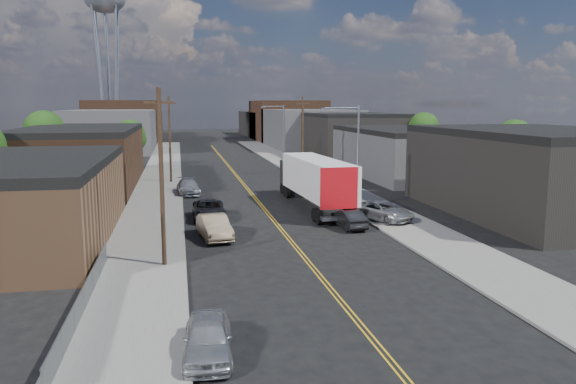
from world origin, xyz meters
name	(u,v)px	position (x,y,z in m)	size (l,w,h in m)	color
ground	(230,167)	(0.00, 60.00, 0.00)	(260.00, 260.00, 0.00)	black
centerline	(241,181)	(0.00, 45.00, 0.01)	(0.32, 120.00, 0.01)	gold
sidewalk_left	(160,183)	(-9.50, 45.00, 0.07)	(5.00, 140.00, 0.15)	slate
sidewalk_right	(318,178)	(9.50, 45.00, 0.07)	(5.00, 140.00, 0.15)	slate
warehouse_tan	(15,200)	(-18.00, 18.00, 2.80)	(12.00, 22.00, 5.60)	brown
warehouse_brown	(80,157)	(-18.00, 44.00, 3.30)	(12.00, 26.00, 6.60)	#452B1B
industrial_right_a	(538,172)	(21.99, 20.00, 3.55)	(14.00, 22.00, 7.10)	black
industrial_right_b	(411,152)	(22.00, 46.00, 3.05)	(14.00, 24.00, 6.10)	#3A393C
industrial_right_c	(350,135)	(22.00, 72.00, 3.80)	(14.00, 22.00, 7.60)	black
skyline_left_a	(113,130)	(-20.00, 95.00, 4.00)	(16.00, 30.00, 8.00)	#3A393C
skyline_right_a	(309,129)	(20.00, 95.00, 4.00)	(16.00, 30.00, 8.00)	#3A393C
skyline_left_b	(124,121)	(-20.00, 120.00, 5.00)	(16.00, 26.00, 10.00)	#452B1B
skyline_right_b	(287,121)	(20.00, 120.00, 5.00)	(16.00, 26.00, 10.00)	#452B1B
skyline_left_c	(131,125)	(-20.00, 140.00, 3.50)	(16.00, 40.00, 7.00)	black
skyline_right_c	(274,124)	(20.00, 140.00, 3.50)	(16.00, 40.00, 7.00)	black
water_tower	(105,4)	(-22.00, 110.00, 30.65)	(9.00, 9.00, 36.90)	gray
streetlight_near	(354,148)	(7.60, 25.00, 5.33)	(3.39, 0.25, 9.00)	gray
streetlight_far	(281,130)	(7.60, 60.00, 5.33)	(3.39, 0.25, 9.00)	gray
utility_pole_left_near	(162,177)	(-8.20, 10.00, 5.14)	(1.60, 0.26, 10.00)	black
utility_pole_left_far	(170,139)	(-8.20, 45.00, 5.14)	(1.60, 0.26, 10.00)	black
utility_pole_right	(303,136)	(8.20, 48.00, 5.14)	(1.60, 0.26, 10.00)	black
chainlink_fence	(84,298)	(-11.50, 3.50, 0.66)	(0.05, 16.00, 1.22)	slate
tree_left_mid	(45,133)	(-23.94, 55.00, 5.48)	(5.10, 5.04, 8.37)	black
tree_left_far	(131,136)	(-13.94, 62.00, 4.57)	(4.35, 4.20, 6.97)	black
tree_right_near	(514,142)	(30.06, 36.00, 4.87)	(4.60, 4.48, 7.44)	black
tree_right_far	(424,130)	(30.06, 60.00, 5.18)	(4.85, 4.76, 7.91)	black
semi_truck	(313,179)	(4.43, 26.85, 2.55)	(3.59, 17.16, 4.47)	silver
car_left_a	(208,338)	(-6.40, -2.00, 0.74)	(1.74, 4.33, 1.47)	#AEB1B3
car_left_b	(214,227)	(-5.00, 16.32, 0.82)	(1.73, 4.96, 1.63)	#907C5E
car_left_c	(209,210)	(-5.00, 23.04, 0.76)	(2.52, 5.46, 1.52)	black
car_left_d	(188,187)	(-6.40, 36.00, 0.76)	(2.14, 5.27, 1.53)	#A2A3A7
car_right_oncoming	(349,219)	(5.00, 17.74, 0.69)	(1.47, 4.20, 1.38)	black
car_right_lot_a	(382,211)	(8.20, 19.32, 0.89)	(2.47, 5.35, 1.49)	#999C9E
car_right_lot_b	(333,186)	(8.20, 33.63, 0.78)	(1.78, 4.37, 1.27)	white
car_right_lot_c	(304,170)	(8.20, 46.86, 0.98)	(1.96, 4.86, 1.66)	black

